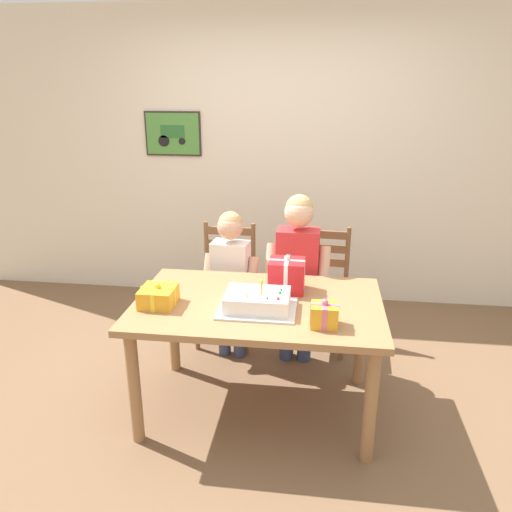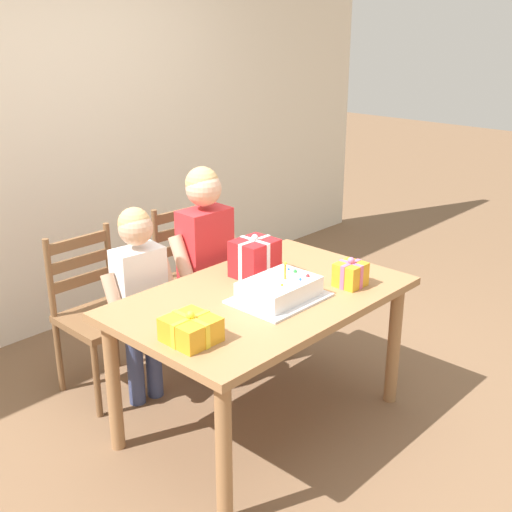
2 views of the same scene
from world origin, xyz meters
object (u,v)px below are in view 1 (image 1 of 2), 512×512
chair_left (227,283)px  chair_right (320,288)px  gift_box_red_large (324,315)px  child_older (298,264)px  gift_box_corner_small (287,275)px  gift_box_beside_cake (158,296)px  birthday_cake (257,302)px  child_younger (231,271)px  dining_table (258,316)px

chair_left → chair_right: bearing=-0.0°
gift_box_red_large → child_older: bearing=101.9°
gift_box_corner_small → chair_left: 0.95m
gift_box_beside_cake → chair_left: chair_left is taller
gift_box_corner_small → chair_left: bearing=125.9°
birthday_cake → gift_box_red_large: birthday_cake is taller
gift_box_beside_cake → child_older: child_older is taller
gift_box_corner_small → child_younger: child_younger is taller
dining_table → gift_box_corner_small: 0.31m
gift_box_corner_small → child_younger: size_ratio=0.21×
gift_box_red_large → birthday_cake: bearing=158.2°
gift_box_red_large → chair_right: 1.21m
gift_box_red_large → chair_left: (-0.75, 1.16, -0.33)m
chair_left → child_older: size_ratio=0.74×
gift_box_beside_cake → dining_table: bearing=11.2°
gift_box_corner_small → chair_right: bearing=73.3°
gift_box_red_large → child_younger: size_ratio=0.14×
birthday_cake → child_younger: size_ratio=0.39×
child_older → child_younger: bearing=180.0°
chair_right → child_older: child_older is taller
chair_left → child_older: bearing=-26.4°
gift_box_red_large → gift_box_corner_small: 0.50m
chair_right → child_older: bearing=-120.6°
gift_box_red_large → gift_box_beside_cake: bearing=171.6°
gift_box_beside_cake → chair_left: (0.20, 1.02, -0.33)m
dining_table → child_older: child_older is taller
birthday_cake → child_older: bearing=75.3°
gift_box_corner_small → chair_right: gift_box_corner_small is taller
gift_box_beside_cake → chair_right: (0.93, 1.02, -0.33)m
gift_box_red_large → chair_left: size_ratio=0.17×
dining_table → birthday_cake: (0.01, -0.10, 0.14)m
dining_table → gift_box_red_large: (0.39, -0.25, 0.16)m
birthday_cake → child_younger: bearing=111.4°
child_younger → gift_box_beside_cake: bearing=-111.5°
dining_table → chair_right: chair_right is taller
child_older → gift_box_red_large: bearing=-78.1°
gift_box_red_large → child_younger: 1.11m
gift_box_beside_cake → chair_left: 1.09m
gift_box_beside_cake → chair_right: 1.42m
child_older → gift_box_beside_cake: bearing=-136.1°
gift_box_red_large → gift_box_beside_cake: 0.96m
chair_right → gift_box_corner_small: bearing=-106.7°
dining_table → birthday_cake: size_ratio=3.31×
birthday_cake → child_older: 0.75m
chair_left → child_younger: 0.36m
gift_box_corner_small → chair_right: size_ratio=0.25×
gift_box_red_large → gift_box_corner_small: gift_box_corner_small is taller
gift_box_beside_cake → chair_left: size_ratio=0.23×
gift_box_beside_cake → child_younger: child_younger is taller
gift_box_beside_cake → gift_box_corner_small: bearing=23.0°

